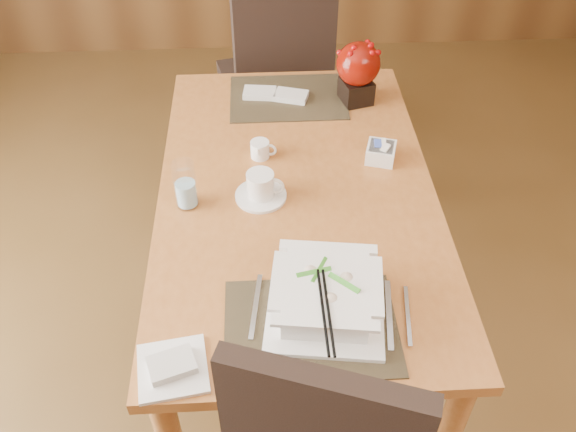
{
  "coord_description": "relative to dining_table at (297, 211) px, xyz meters",
  "views": [
    {
      "loc": [
        -0.11,
        -0.9,
        2.05
      ],
      "look_at": [
        -0.04,
        0.35,
        0.87
      ],
      "focal_mm": 38.0,
      "sensor_mm": 36.0,
      "label": 1
    }
  ],
  "objects": [
    {
      "name": "dining_table",
      "position": [
        0.0,
        0.0,
        0.0
      ],
      "size": [
        0.9,
        1.5,
        0.75
      ],
      "color": "#AF6830",
      "rests_on": "ground"
    },
    {
      "name": "placemat_near",
      "position": [
        0.0,
        -0.55,
        0.1
      ],
      "size": [
        0.45,
        0.33,
        0.01
      ],
      "primitive_type": "cube",
      "color": "black",
      "rests_on": "dining_table"
    },
    {
      "name": "placemat_far",
      "position": [
        0.0,
        0.55,
        0.1
      ],
      "size": [
        0.45,
        0.33,
        0.01
      ],
      "primitive_type": "cube",
      "color": "black",
      "rests_on": "dining_table"
    },
    {
      "name": "soup_setting",
      "position": [
        0.04,
        -0.5,
        0.16
      ],
      "size": [
        0.34,
        0.34,
        0.12
      ],
      "rotation": [
        0.0,
        0.0,
        -0.13
      ],
      "color": "white",
      "rests_on": "dining_table"
    },
    {
      "name": "coffee_cup",
      "position": [
        -0.12,
        -0.03,
        0.14
      ],
      "size": [
        0.17,
        0.17,
        0.09
      ],
      "rotation": [
        0.0,
        0.0,
        -0.27
      ],
      "color": "white",
      "rests_on": "dining_table"
    },
    {
      "name": "water_glass",
      "position": [
        -0.35,
        -0.05,
        0.18
      ],
      "size": [
        0.08,
        0.08,
        0.16
      ],
      "primitive_type": "cylinder",
      "rotation": [
        0.0,
        0.0,
        -0.07
      ],
      "color": "white",
      "rests_on": "dining_table"
    },
    {
      "name": "creamer_jug",
      "position": [
        -0.12,
        0.18,
        0.13
      ],
      "size": [
        0.1,
        0.1,
        0.06
      ],
      "primitive_type": null,
      "rotation": [
        0.0,
        0.0,
        -0.23
      ],
      "color": "white",
      "rests_on": "dining_table"
    },
    {
      "name": "sugar_caddy",
      "position": [
        0.3,
        0.14,
        0.13
      ],
      "size": [
        0.12,
        0.12,
        0.06
      ],
      "primitive_type": "cube",
      "rotation": [
        0.0,
        0.0,
        -0.29
      ],
      "color": "white",
      "rests_on": "dining_table"
    },
    {
      "name": "berry_decor",
      "position": [
        0.26,
        0.51,
        0.23
      ],
      "size": [
        0.17,
        0.17,
        0.24
      ],
      "rotation": [
        0.0,
        0.0,
        0.27
      ],
      "color": "black",
      "rests_on": "dining_table"
    },
    {
      "name": "napkins_far",
      "position": [
        -0.04,
        0.55,
        0.11
      ],
      "size": [
        0.26,
        0.14,
        0.02
      ],
      "primitive_type": null,
      "rotation": [
        0.0,
        0.0,
        -0.23
      ],
      "color": "silver",
      "rests_on": "dining_table"
    },
    {
      "name": "bread_plate",
      "position": [
        -0.35,
        -0.66,
        0.1
      ],
      "size": [
        0.19,
        0.19,
        0.01
      ],
      "primitive_type": "cube",
      "rotation": [
        0.0,
        0.0,
        0.15
      ],
      "color": "white",
      "rests_on": "dining_table"
    },
    {
      "name": "far_chair",
      "position": [
        -0.02,
        1.04,
        -0.08
      ],
      "size": [
        0.57,
        0.57,
        1.02
      ],
      "rotation": [
        0.0,
        0.0,
        3.37
      ],
      "color": "black",
      "rests_on": "ground"
    }
  ]
}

